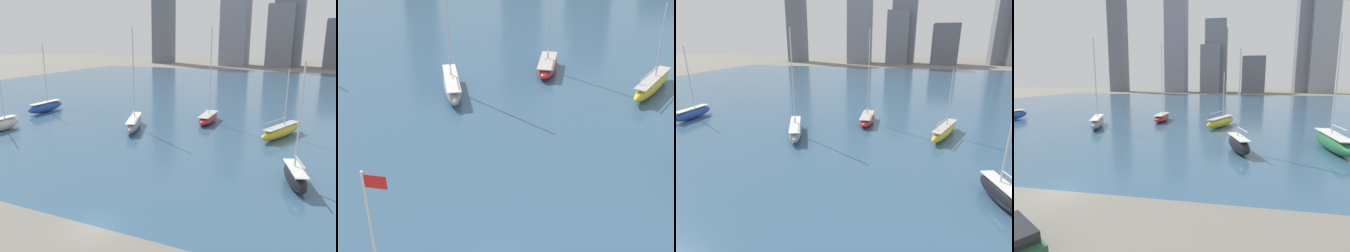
% 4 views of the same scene
% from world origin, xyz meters
% --- Properties ---
extents(ground_plane, '(500.00, 500.00, 0.00)m').
position_xyz_m(ground_plane, '(0.00, 0.00, 0.00)').
color(ground_plane, gray).
extents(harbor_water, '(180.00, 140.00, 0.00)m').
position_xyz_m(harbor_water, '(0.00, 70.00, 0.00)').
color(harbor_water, '#385B7A').
rests_on(harbor_water, ground_plane).
extents(distant_city_skyline, '(153.89, 17.90, 72.66)m').
position_xyz_m(distant_city_skyline, '(3.12, 171.34, 29.23)').
color(distant_city_skyline, slate).
rests_on(distant_city_skyline, ground_plane).
extents(sailboat_gray, '(5.73, 10.77, 16.27)m').
position_xyz_m(sailboat_gray, '(-11.52, 27.16, 1.08)').
color(sailboat_gray, gray).
rests_on(sailboat_gray, harbor_water).
extents(sailboat_black, '(3.51, 6.75, 12.54)m').
position_xyz_m(sailboat_black, '(14.31, 14.33, 1.12)').
color(sailboat_black, black).
rests_on(sailboat_black, harbor_water).
extents(sailboat_green, '(2.57, 10.81, 14.50)m').
position_xyz_m(sailboat_green, '(26.03, 17.26, 1.15)').
color(sailboat_green, '#236B3D').
rests_on(sailboat_green, harbor_water).
extents(sailboat_yellow, '(5.89, 10.61, 10.27)m').
position_xyz_m(sailboat_yellow, '(11.44, 31.81, 1.00)').
color(sailboat_yellow, yellow).
rests_on(sailboat_yellow, harbor_water).
extents(sailboat_red, '(2.65, 8.65, 16.39)m').
position_xyz_m(sailboat_red, '(-1.39, 36.16, 0.93)').
color(sailboat_red, '#B72828').
rests_on(sailboat_red, harbor_water).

